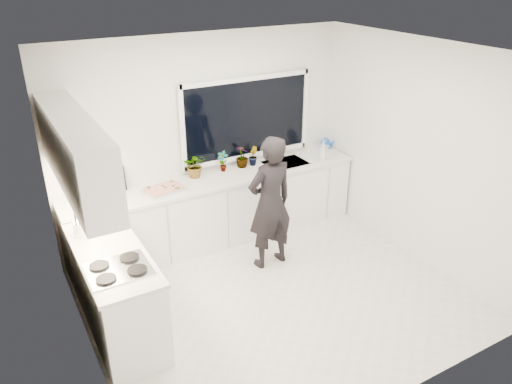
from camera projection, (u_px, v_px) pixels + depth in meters
floor at (275, 297)px, 5.68m from camera, size 4.00×3.50×0.02m
wall_back at (205, 139)px, 6.48m from camera, size 4.00×0.02×2.70m
wall_left at (75, 238)px, 4.20m from camera, size 0.02×3.50×2.70m
wall_right at (419, 154)px, 6.00m from camera, size 0.02×3.50×2.70m
ceiling at (280, 53)px, 4.52m from camera, size 4.00×3.50×0.02m
window at (247, 118)px, 6.64m from camera, size 1.80×0.02×1.00m
base_cabinets_back at (218, 211)px, 6.63m from camera, size 3.92×0.58×0.88m
base_cabinets_left at (116, 292)px, 5.01m from camera, size 0.58×1.60×0.88m
countertop_back at (217, 179)px, 6.42m from camera, size 3.94×0.62×0.04m
countertop_left at (111, 253)px, 4.82m from camera, size 0.62×1.60×0.04m
upper_cabinets at (75, 152)px, 4.63m from camera, size 0.34×2.10×0.70m
sink at (285, 166)px, 6.92m from camera, size 0.58×0.42×0.14m
faucet at (278, 151)px, 7.00m from camera, size 0.03×0.03×0.22m
stovetop at (118, 269)px, 4.52m from camera, size 0.56×0.48×0.03m
person at (270, 203)px, 5.94m from camera, size 0.64×0.44×1.68m
pizza_tray at (164, 189)px, 6.07m from camera, size 0.52×0.43×0.03m
pizza at (164, 188)px, 6.06m from camera, size 0.47×0.38×0.01m
watering_can at (325, 145)px, 7.35m from camera, size 0.17×0.17×0.13m
paper_towel_roll at (89, 192)px, 5.74m from camera, size 0.14×0.14×0.26m
knife_block at (82, 193)px, 5.74m from camera, size 0.15×0.13×0.22m
utensil_crock at (80, 229)px, 5.05m from camera, size 0.17×0.17×0.16m
picture_frame_large at (94, 185)px, 5.89m from camera, size 0.22×0.08×0.28m
picture_frame_small at (115, 180)px, 5.99m from camera, size 0.25×0.03×0.30m
herb_plants at (214, 162)px, 6.50m from camera, size 1.11×0.36×0.32m
soap_bottles at (324, 150)px, 6.97m from camera, size 0.19×0.12×0.28m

